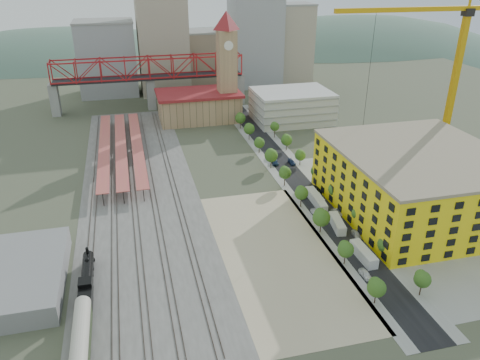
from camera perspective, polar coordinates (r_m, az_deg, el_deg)
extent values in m
plane|color=#474C38|center=(147.43, 2.20, -1.97)|extent=(400.00, 400.00, 0.00)
cube|color=#605E59|center=(158.31, -12.22, -0.55)|extent=(36.00, 165.00, 0.06)
cube|color=tan|center=(120.49, 4.52, -8.83)|extent=(28.00, 67.00, 0.06)
cube|color=black|center=(164.85, 6.12, 0.97)|extent=(12.00, 170.00, 0.06)
cube|color=gray|center=(163.16, 4.30, 0.78)|extent=(3.00, 170.00, 0.04)
cube|color=gray|center=(166.71, 7.90, 1.15)|extent=(3.00, 170.00, 0.04)
cube|color=gray|center=(149.90, 21.22, -3.32)|extent=(50.00, 90.00, 0.06)
cube|color=#382B23|center=(158.83, -17.51, -1.06)|extent=(0.12, 160.00, 0.18)
cube|color=#382B23|center=(158.72, -16.99, -1.00)|extent=(0.12, 160.00, 0.18)
cube|color=#382B23|center=(158.43, -15.36, -0.84)|extent=(0.12, 160.00, 0.18)
cube|color=#382B23|center=(158.37, -14.84, -0.78)|extent=(0.12, 160.00, 0.18)
cube|color=#382B23|center=(158.26, -13.20, -0.61)|extent=(0.12, 160.00, 0.18)
cube|color=#382B23|center=(158.25, -12.68, -0.56)|extent=(0.12, 160.00, 0.18)
cube|color=#382B23|center=(158.32, -11.04, -0.39)|extent=(0.12, 160.00, 0.18)
cube|color=#382B23|center=(158.36, -10.52, -0.34)|extent=(0.12, 160.00, 0.18)
cube|color=#382B23|center=(158.67, -8.53, -0.13)|extent=(0.12, 160.00, 0.18)
cube|color=#382B23|center=(158.78, -8.01, -0.07)|extent=(0.12, 160.00, 0.18)
cube|color=#C0614A|center=(182.42, -16.21, 3.87)|extent=(4.00, 80.00, 0.25)
cylinder|color=black|center=(183.12, -16.14, 3.29)|extent=(0.24, 0.24, 4.00)
cube|color=#C0614A|center=(182.19, -14.33, 4.07)|extent=(4.00, 80.00, 0.25)
cylinder|color=black|center=(182.90, -14.27, 3.48)|extent=(0.24, 0.24, 4.00)
cube|color=#C0614A|center=(182.16, -12.45, 4.26)|extent=(4.00, 80.00, 0.25)
cylinder|color=black|center=(182.87, -12.39, 3.68)|extent=(0.24, 0.24, 4.00)
cube|color=tan|center=(219.02, -5.04, 8.86)|extent=(36.00, 22.00, 12.00)
cube|color=maroon|center=(217.29, -5.10, 10.51)|extent=(38.00, 24.00, 1.20)
cube|color=tan|center=(215.93, -1.60, 12.55)|extent=(8.00, 8.00, 40.00)
pyramid|color=maroon|center=(211.57, -1.70, 19.97)|extent=(12.00, 12.00, 8.00)
cylinder|color=white|center=(209.35, -1.40, 16.05)|extent=(4.00, 0.30, 4.00)
cube|color=silver|center=(217.54, 6.33, 8.97)|extent=(34.00, 26.00, 14.00)
cube|color=gray|center=(240.67, -21.64, 9.06)|extent=(4.00, 6.00, 15.00)
cube|color=gray|center=(245.17, -0.07, 11.09)|extent=(4.00, 6.00, 15.00)
cube|color=gray|center=(238.73, -10.79, 10.27)|extent=(4.00, 6.00, 15.00)
cube|color=black|center=(236.85, -10.94, 12.13)|extent=(90.00, 9.00, 1.00)
cube|color=yellow|center=(144.42, 20.79, -0.35)|extent=(44.00, 50.00, 18.00)
cube|color=gray|center=(140.89, 21.36, 3.10)|extent=(44.60, 50.60, 0.80)
cube|color=gray|center=(119.21, -25.88, -10.64)|extent=(22.00, 32.00, 5.00)
cube|color=#9EA0A3|center=(270.26, -15.90, 14.00)|extent=(30.00, 25.00, 38.00)
cube|color=#B2A58C|center=(264.97, -9.37, 15.93)|extent=(26.00, 22.00, 52.00)
cube|color=gray|center=(284.98, -3.94, 14.58)|extent=(24.00, 24.00, 30.00)
cube|color=#9EA0A3|center=(278.72, 1.88, 17.51)|extent=(28.00, 22.00, 60.00)
cube|color=#B2A58C|center=(291.91, 6.31, 16.14)|extent=(22.00, 20.00, 44.00)
cube|color=brown|center=(293.02, -7.07, 14.35)|extent=(20.00, 20.00, 26.00)
ellipsoid|color=#4C6B59|center=(411.07, -19.20, 4.56)|extent=(396.00, 216.00, 180.00)
ellipsoid|color=#4C6B59|center=(424.46, -2.48, 3.15)|extent=(484.00, 264.00, 220.00)
ellipsoid|color=#4C6B59|center=(454.49, 12.56, 7.02)|extent=(418.00, 228.00, 190.00)
cylinder|color=black|center=(115.65, -18.12, -10.35)|extent=(2.57, 12.33, 2.57)
cube|color=black|center=(110.12, -18.29, -12.24)|extent=(2.88, 3.08, 3.29)
cylinder|color=black|center=(118.91, -18.13, -8.21)|extent=(0.72, 0.72, 1.64)
sphere|color=black|center=(116.61, -18.17, -9.24)|extent=(1.03, 1.03, 1.03)
cone|color=black|center=(122.28, -17.88, -9.07)|extent=(2.67, 1.64, 2.67)
cube|color=black|center=(106.82, -18.36, -13.99)|extent=(2.88, 6.16, 2.88)
cube|color=#27341C|center=(97.67, -18.74, -18.06)|extent=(2.98, 18.49, 3.29)
cylinder|color=#ADA899|center=(96.52, -18.89, -17.30)|extent=(3.19, 18.49, 3.19)
cube|color=#D49A0D|center=(172.15, 24.34, 9.07)|extent=(1.84, 1.84, 51.74)
cube|color=black|center=(167.71, 26.04, 17.91)|extent=(2.87, 2.87, 2.30)
cube|color=#D49A0D|center=(155.54, 19.34, 19.01)|extent=(43.71, 2.85, 1.38)
cube|color=silver|center=(121.20, 14.82, -8.71)|extent=(2.86, 10.13, 2.76)
cube|color=silver|center=(132.63, 11.77, -5.22)|extent=(4.01, 9.84, 2.62)
cube|color=silver|center=(142.55, 9.66, -2.78)|extent=(3.39, 9.46, 2.53)
cube|color=silver|center=(145.61, 9.08, -2.06)|extent=(2.89, 10.07, 2.74)
imported|color=silver|center=(115.41, 15.03, -11.03)|extent=(1.82, 4.37, 1.48)
imported|color=#ADADB2|center=(137.83, 9.27, -4.02)|extent=(1.76, 4.77, 1.56)
imported|color=black|center=(147.89, 7.45, -1.81)|extent=(2.38, 4.81, 1.31)
imported|color=navy|center=(170.73, 4.26, 2.21)|extent=(2.94, 5.66, 1.57)
imported|color=silver|center=(129.87, 14.00, -6.48)|extent=(2.10, 4.37, 1.44)
imported|color=gray|center=(139.54, 11.67, -3.89)|extent=(2.09, 4.24, 1.34)
imported|color=black|center=(151.63, 9.30, -1.19)|extent=(3.14, 5.61, 1.48)
imported|color=navy|center=(171.36, 6.32, 2.16)|extent=(1.97, 4.62, 1.33)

